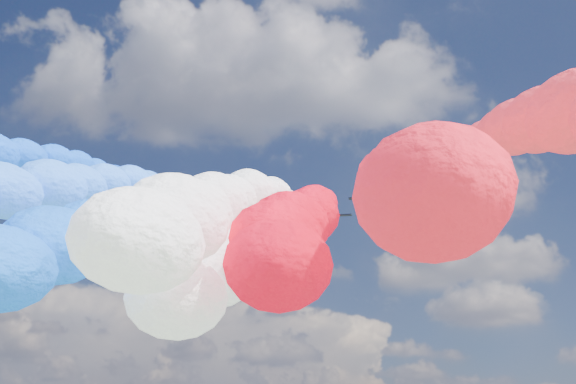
# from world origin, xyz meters

# --- Properties ---
(jet_0) EXTENTS (9.70, 13.10, 5.04)m
(jet_0) POSITION_xyz_m (-27.00, -6.00, 97.19)
(jet_0) COLOR black
(trail_0) EXTENTS (7.17, 118.22, 46.48)m
(trail_0) POSITION_xyz_m (-27.00, -66.76, 76.55)
(trail_0) COLOR blue
(jet_1) EXTENTS (9.95, 13.28, 5.04)m
(jet_1) POSITION_xyz_m (-16.71, 4.42, 97.19)
(jet_1) COLOR black
(trail_1) EXTENTS (7.17, 118.22, 46.48)m
(trail_1) POSITION_xyz_m (-16.71, -56.34, 76.55)
(trail_1) COLOR #2D75FF
(jet_2) EXTENTS (9.76, 13.15, 5.04)m
(jet_2) POSITION_xyz_m (-8.66, 14.59, 97.19)
(jet_2) COLOR black
(trail_2) EXTENTS (7.17, 118.22, 46.48)m
(trail_2) POSITION_xyz_m (-8.66, -46.17, 76.55)
(trail_2) COLOR blue
(jet_3) EXTENTS (10.22, 13.47, 5.04)m
(jet_3) POSITION_xyz_m (1.18, 9.21, 97.19)
(jet_3) COLOR black
(trail_3) EXTENTS (7.17, 118.22, 46.48)m
(trail_3) POSITION_xyz_m (1.18, -51.55, 76.55)
(trail_3) COLOR white
(jet_4) EXTENTS (10.18, 13.45, 5.04)m
(jet_4) POSITION_xyz_m (0.90, 23.84, 97.19)
(jet_4) COLOR black
(trail_4) EXTENTS (7.17, 118.22, 46.48)m
(trail_4) POSITION_xyz_m (0.90, -36.92, 76.55)
(trail_4) COLOR white
(jet_5) EXTENTS (10.15, 13.43, 5.04)m
(jet_5) POSITION_xyz_m (8.73, 14.54, 97.19)
(jet_5) COLOR black
(trail_5) EXTENTS (7.17, 118.22, 46.48)m
(trail_5) POSITION_xyz_m (8.73, -46.22, 76.55)
(trail_5) COLOR red
(jet_6) EXTENTS (9.83, 13.19, 5.04)m
(jet_6) POSITION_xyz_m (17.55, 3.05, 97.19)
(jet_6) COLOR black
(trail_6) EXTENTS (7.17, 118.22, 46.48)m
(trail_6) POSITION_xyz_m (17.55, -57.72, 76.55)
(trail_6) COLOR red
(jet_7) EXTENTS (10.25, 13.49, 5.04)m
(jet_7) POSITION_xyz_m (29.39, -7.00, 97.19)
(jet_7) COLOR black
(trail_7) EXTENTS (7.17, 118.22, 46.48)m
(trail_7) POSITION_xyz_m (29.39, -67.76, 76.55)
(trail_7) COLOR red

